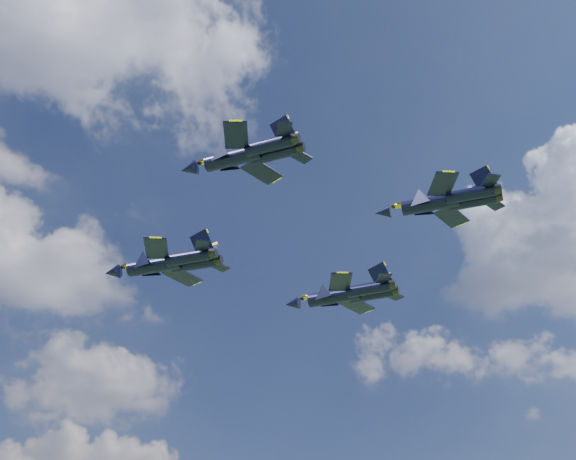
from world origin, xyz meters
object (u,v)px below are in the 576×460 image
at_px(jet_lead, 151,266).
at_px(jet_slot, 426,204).
at_px(jet_left, 229,159).
at_px(jet_right, 330,297).

xyz_separation_m(jet_lead, jet_slot, (26.33, -24.48, 1.59)).
xyz_separation_m(jet_left, jet_slot, (24.39, 0.21, 0.98)).
distance_m(jet_lead, jet_slot, 35.99).
height_order(jet_lead, jet_right, jet_right).
xyz_separation_m(jet_right, jet_slot, (0.46, -24.27, 1.01)).
relative_size(jet_left, jet_slot, 0.91).
bearing_deg(jet_right, jet_left, -179.64).
distance_m(jet_lead, jet_right, 25.88).
bearing_deg(jet_left, jet_lead, 49.50).
bearing_deg(jet_right, jet_slot, -134.20).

